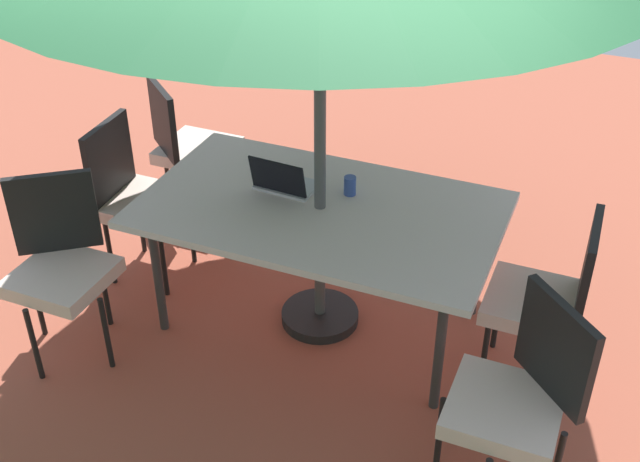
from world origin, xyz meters
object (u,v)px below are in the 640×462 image
object	(u,v)px
chair_west	(549,295)
cup	(350,186)
chair_northwest	(519,394)
dining_table	(320,215)
laptop	(284,182)
chair_northeast	(60,260)
chair_east	(136,193)
chair_southeast	(188,144)

from	to	relation	value
chair_west	cup	xyz separation A→B (m)	(1.11, -0.20, 0.26)
chair_northwest	cup	distance (m)	1.46
dining_table	cup	xyz separation A→B (m)	(-0.10, -0.18, 0.10)
dining_table	cup	world-z (taller)	cup
chair_northwest	cup	world-z (taller)	chair_northwest
laptop	chair_northeast	bearing A→B (deg)	43.52
chair_west	cup	world-z (taller)	chair_west
chair_east	cup	xyz separation A→B (m)	(-1.29, -0.14, 0.26)
chair_northeast	chair_west	bearing A→B (deg)	-20.73
dining_table	chair_southeast	world-z (taller)	chair_southeast
chair_northeast	laptop	xyz separation A→B (m)	(-0.92, -0.78, 0.26)
dining_table	laptop	xyz separation A→B (m)	(0.24, -0.08, 0.10)
chair_northeast	cup	size ratio (longest dim) A/B	9.41
dining_table	laptop	distance (m)	0.28
chair_southeast	chair_northeast	xyz separation A→B (m)	(-0.07, 1.40, 0.00)
chair_northwest	chair_west	xyz separation A→B (m)	(-0.01, -0.73, 0.00)
dining_table	chair_east	distance (m)	1.20
chair_east	chair_northeast	distance (m)	0.73
chair_northwest	chair_east	xyz separation A→B (m)	(2.40, -0.78, 0.00)
cup	chair_northeast	bearing A→B (deg)	34.61
chair_northeast	chair_southeast	bearing A→B (deg)	56.13
dining_table	chair_northwest	distance (m)	1.42
chair_northwest	chair_east	world-z (taller)	same
laptop	cup	world-z (taller)	laptop
chair_west	cup	size ratio (longest dim) A/B	9.41
dining_table	chair_northeast	bearing A→B (deg)	30.71
dining_table	cup	size ratio (longest dim) A/B	18.00
chair_southeast	chair_east	distance (m)	0.68
chair_east	cup	world-z (taller)	chair_east
chair_west	chair_northeast	bearing A→B (deg)	-75.60
chair_northeast	chair_northwest	bearing A→B (deg)	-37.83
chair_northwest	chair_west	size ratio (longest dim) A/B	1.00
dining_table	chair_east	xyz separation A→B (m)	(1.19, -0.03, -0.16)
chair_southeast	cup	bearing A→B (deg)	-161.11
dining_table	chair_northeast	distance (m)	1.37
chair_northwest	cup	size ratio (longest dim) A/B	9.41
chair_southeast	chair_west	size ratio (longest dim) A/B	1.00
chair_west	laptop	distance (m)	1.48
dining_table	chair_west	world-z (taller)	chair_west
chair_west	laptop	bearing A→B (deg)	-95.45
dining_table	chair_northeast	world-z (taller)	chair_northeast
dining_table	chair_northeast	xyz separation A→B (m)	(1.17, 0.69, -0.16)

